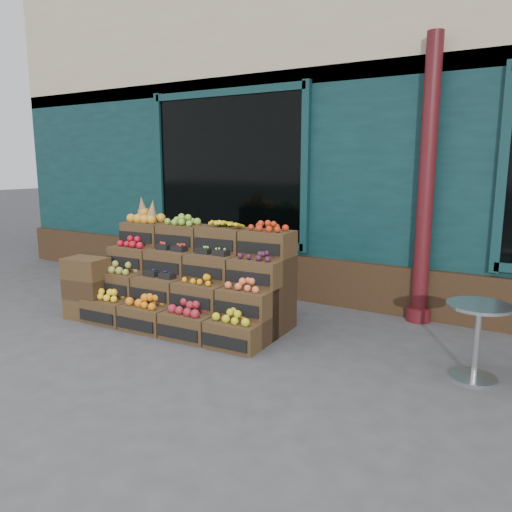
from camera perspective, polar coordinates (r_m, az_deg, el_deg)
The scene contains 6 objects.
ground at distance 4.86m, azimuth -2.40°, elevation -11.44°, with size 60.00×60.00×0.00m, color #414143.
shop_facade at distance 9.21m, azimuth 16.23°, elevation 13.78°, with size 12.00×6.24×4.80m.
crate_display at distance 5.80m, azimuth -7.37°, elevation -3.33°, with size 2.32×1.22×1.41m.
spare_crates at distance 6.24m, azimuth -18.74°, elevation -3.50°, with size 0.52×0.40×0.73m.
bistro_table at distance 4.63m, azimuth 23.97°, elevation -8.04°, with size 0.53×0.53×0.67m.
shopkeeper at distance 7.81m, azimuth 0.22°, elevation 5.07°, with size 0.78×0.51×2.14m, color #1E6B3B.
Camera 1 is at (2.55, -3.72, 1.83)m, focal length 35.00 mm.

